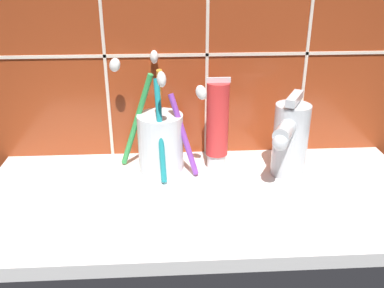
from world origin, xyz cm
name	(u,v)px	position (x,y,z in cm)	size (l,w,h in cm)	color
sink_counter	(203,199)	(0.00, 0.00, 1.00)	(66.25, 30.14, 2.00)	white
tile_wall_backsplash	(197,15)	(0.01, 15.32, 25.68)	(76.25, 1.72, 51.35)	#933819
toothbrush_cup	(160,139)	(-6.26, 8.22, 7.42)	(15.15, 12.70, 18.82)	silver
toothpaste_tube	(217,125)	(2.86, 8.23, 9.67)	(3.73, 3.56, 15.42)	white
sink_faucet	(290,138)	(13.85, 5.16, 8.41)	(7.28, 10.35, 13.27)	silver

